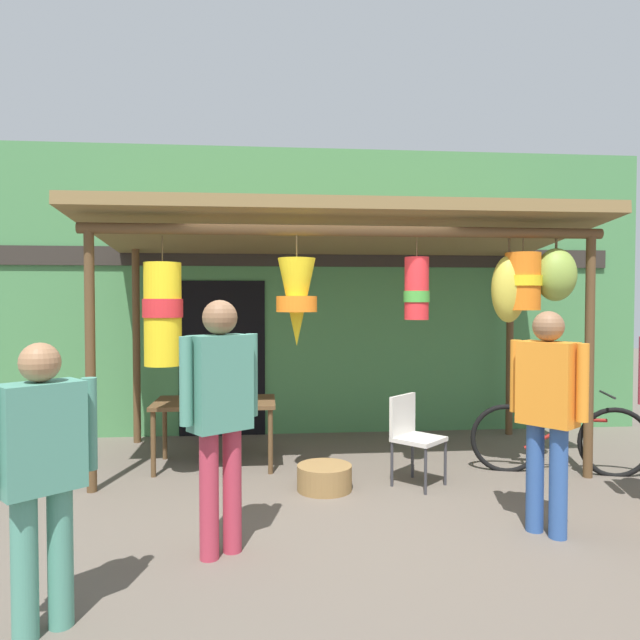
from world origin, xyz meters
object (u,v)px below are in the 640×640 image
at_px(parked_bicycle, 559,439).
at_px(wicker_basket_by_table, 324,478).
at_px(vendor_in_orange, 220,404).
at_px(display_table, 215,407).
at_px(passerby_at_right, 547,403).
at_px(shopper_by_bananas, 41,464).
at_px(flower_heap_on_table, 213,396).
at_px(folding_chair, 412,431).

bearing_deg(parked_bicycle, wicker_basket_by_table, -172.95).
height_order(wicker_basket_by_table, vendor_in_orange, vendor_in_orange).
relative_size(display_table, vendor_in_orange, 0.72).
bearing_deg(vendor_in_orange, passerby_at_right, 3.20).
xyz_separation_m(wicker_basket_by_table, vendor_in_orange, (-0.84, -1.29, 0.92)).
bearing_deg(wicker_basket_by_table, shopper_by_bananas, -128.20).
xyz_separation_m(display_table, shopper_by_bananas, (-0.62, -3.02, 0.27)).
xyz_separation_m(display_table, parked_bicycle, (3.47, -0.58, -0.27)).
bearing_deg(flower_heap_on_table, vendor_in_orange, -83.52).
distance_m(folding_chair, shopper_by_bananas, 3.41).
xyz_separation_m(parked_bicycle, vendor_in_orange, (-3.25, -1.59, 0.69)).
bearing_deg(wicker_basket_by_table, vendor_in_orange, -123.00).
xyz_separation_m(flower_heap_on_table, shopper_by_bananas, (-0.61, -3.00, 0.14)).
height_order(flower_heap_on_table, wicker_basket_by_table, flower_heap_on_table).
distance_m(flower_heap_on_table, wicker_basket_by_table, 1.52).
distance_m(vendor_in_orange, passerby_at_right, 2.38).
bearing_deg(parked_bicycle, folding_chair, -172.76).
relative_size(wicker_basket_by_table, parked_bicycle, 0.30).
height_order(vendor_in_orange, shopper_by_bananas, vendor_in_orange).
distance_m(folding_chair, wicker_basket_by_table, 0.93).
bearing_deg(shopper_by_bananas, wicker_basket_by_table, 51.80).
distance_m(display_table, folding_chair, 2.06).
distance_m(parked_bicycle, passerby_at_right, 1.81).
height_order(flower_heap_on_table, parked_bicycle, parked_bicycle).
bearing_deg(folding_chair, vendor_in_orange, -140.38).
xyz_separation_m(folding_chair, shopper_by_bananas, (-2.53, -2.25, 0.39)).
distance_m(parked_bicycle, vendor_in_orange, 3.68).
relative_size(wicker_basket_by_table, passerby_at_right, 0.30).
relative_size(wicker_basket_by_table, vendor_in_orange, 0.29).
bearing_deg(folding_chair, flower_heap_on_table, 158.57).
height_order(parked_bicycle, vendor_in_orange, vendor_in_orange).
bearing_deg(shopper_by_bananas, display_table, 78.35).
xyz_separation_m(parked_bicycle, passerby_at_right, (-0.87, -1.46, 0.63)).
distance_m(shopper_by_bananas, passerby_at_right, 3.38).
bearing_deg(flower_heap_on_table, shopper_by_bananas, -101.42).
distance_m(flower_heap_on_table, folding_chair, 2.08).
bearing_deg(flower_heap_on_table, parked_bicycle, -9.06).
distance_m(folding_chair, parked_bicycle, 1.59).
height_order(shopper_by_bananas, passerby_at_right, passerby_at_right).
xyz_separation_m(vendor_in_orange, passerby_at_right, (2.38, 0.13, -0.05)).
bearing_deg(display_table, passerby_at_right, -38.00).
bearing_deg(wicker_basket_by_table, display_table, 140.60).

